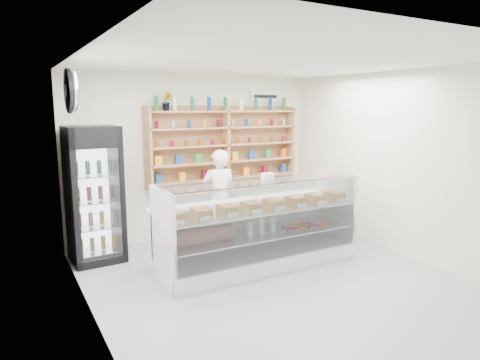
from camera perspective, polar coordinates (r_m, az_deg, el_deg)
room at (r=5.37m, az=4.93°, el=0.47°), size 5.00×5.00×5.00m
display_counter at (r=6.17m, az=2.52°, el=-8.34°), size 2.90×0.87×1.26m
shop_worker at (r=7.00m, az=-2.84°, el=-2.38°), size 0.65×0.49×1.59m
drinks_cooler at (r=6.58m, az=-18.87°, el=-1.83°), size 0.75×0.73×1.99m
wall_shelving at (r=7.60m, az=-1.93°, el=4.70°), size 2.84×0.28×1.33m
potted_plant at (r=7.14m, az=-9.72°, el=10.29°), size 0.21×0.19×0.30m
security_mirror at (r=5.63m, az=-21.41°, el=11.00°), size 0.15×0.50×0.50m
wall_sign at (r=8.13m, az=3.34°, el=11.05°), size 0.62×0.03×0.20m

